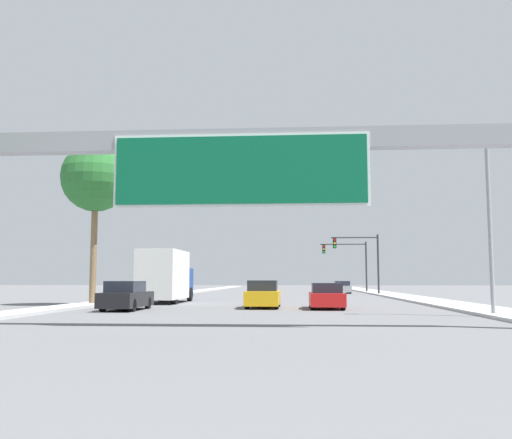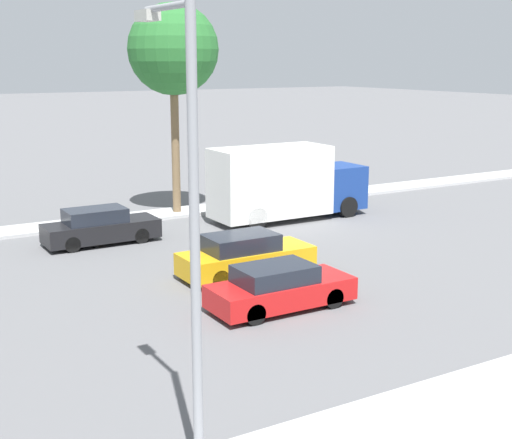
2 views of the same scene
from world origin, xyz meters
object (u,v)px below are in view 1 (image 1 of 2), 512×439
(palm_tree_background, at_px, (96,178))
(traffic_light_mid_block, at_px, (351,257))
(car_near_center, at_px, (263,295))
(car_mid_right, at_px, (326,296))
(car_mid_left, at_px, (126,296))
(car_near_right, at_px, (342,287))
(street_lamp_right, at_px, (483,202))
(truck_box_primary, at_px, (166,277))
(traffic_light_near_intersection, at_px, (363,254))
(sign_gantry, at_px, (241,168))

(palm_tree_background, bearing_deg, traffic_light_mid_block, 61.10)
(car_near_center, height_order, car_mid_right, car_near_center)
(car_mid_left, bearing_deg, car_near_right, 68.76)
(car_near_center, bearing_deg, car_near_right, 78.05)
(car_mid_left, relative_size, car_near_center, 0.98)
(car_near_center, distance_m, street_lamp_right, 12.93)
(car_near_right, distance_m, palm_tree_background, 36.31)
(truck_box_primary, bearing_deg, palm_tree_background, -133.40)
(car_near_right, relative_size, car_mid_right, 1.06)
(truck_box_primary, bearing_deg, traffic_light_mid_block, 63.34)
(car_mid_left, distance_m, traffic_light_mid_block, 42.79)
(traffic_light_near_intersection, bearing_deg, car_mid_right, -100.64)
(car_near_center, distance_m, traffic_light_near_intersection, 28.40)
(car_near_right, bearing_deg, traffic_light_mid_block, 69.19)
(car_mid_left, height_order, palm_tree_background, palm_tree_background)
(sign_gantry, bearing_deg, car_mid_left, 124.13)
(car_near_center, bearing_deg, traffic_light_mid_block, 77.12)
(sign_gantry, xyz_separation_m, palm_tree_background, (-10.68, 15.48, 2.53))
(car_near_right, bearing_deg, car_mid_right, -95.90)
(car_mid_left, bearing_deg, traffic_light_near_intersection, 62.21)
(car_mid_left, xyz_separation_m, truck_box_primary, (0.00, 9.05, 1.07))
(car_near_center, relative_size, car_mid_right, 1.06)
(car_mid_right, bearing_deg, car_mid_left, -168.33)
(truck_box_primary, relative_size, traffic_light_mid_block, 1.28)
(car_mid_left, distance_m, street_lamp_right, 18.05)
(car_mid_left, height_order, car_mid_right, car_mid_left)
(traffic_light_near_intersection, xyz_separation_m, traffic_light_mid_block, (-0.27, 10.00, -0.01))
(traffic_light_mid_block, bearing_deg, sign_gantry, -99.54)
(sign_gantry, height_order, palm_tree_background, palm_tree_background)
(car_near_center, xyz_separation_m, palm_tree_background, (-10.68, 2.20, 7.20))
(traffic_light_mid_block, distance_m, palm_tree_background, 39.71)
(traffic_light_mid_block, height_order, street_lamp_right, street_lamp_right)
(palm_tree_background, distance_m, street_lamp_right, 22.87)
(sign_gantry, xyz_separation_m, car_mid_right, (3.50, 12.50, -4.73))
(sign_gantry, height_order, car_mid_left, sign_gantry)
(car_mid_left, distance_m, car_mid_right, 10.72)
(car_mid_right, distance_m, truck_box_primary, 12.60)
(car_near_center, xyz_separation_m, car_near_right, (7.00, 33.08, -0.06))
(truck_box_primary, distance_m, traffic_light_mid_block, 34.46)
(car_near_right, distance_m, car_mid_right, 34.04)
(sign_gantry, height_order, truck_box_primary, sign_gantry)
(car_near_center, relative_size, truck_box_primary, 0.62)
(truck_box_primary, xyz_separation_m, traffic_light_mid_block, (15.42, 30.72, 2.42))
(sign_gantry, height_order, traffic_light_mid_block, sign_gantry)
(car_mid_right, distance_m, traffic_light_near_intersection, 28.30)
(car_near_center, bearing_deg, sign_gantry, -90.00)
(car_near_right, distance_m, traffic_light_mid_block, 5.34)
(traffic_light_mid_block, bearing_deg, truck_box_primary, -116.66)
(traffic_light_near_intersection, height_order, palm_tree_background, palm_tree_background)
(car_mid_right, relative_size, traffic_light_mid_block, 0.74)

